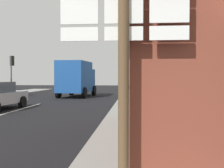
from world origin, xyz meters
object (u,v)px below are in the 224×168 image
object	(u,v)px
traffic_light_far_left	(12,66)
traffic_light_far_right	(124,69)
route_sign_post	(124,55)
delivery_truck	(77,78)

from	to	relation	value
traffic_light_far_left	traffic_light_far_right	bearing A→B (deg)	-1.06
traffic_light_far_right	traffic_light_far_left	distance (m)	10.38
route_sign_post	traffic_light_far_right	world-z (taller)	traffic_light_far_right
delivery_truck	traffic_light_far_right	world-z (taller)	traffic_light_far_right
traffic_light_far_left	route_sign_post	bearing A→B (deg)	-60.78
delivery_truck	route_sign_post	distance (m)	19.59
route_sign_post	traffic_light_far_right	distance (m)	19.62
route_sign_post	traffic_light_far_left	bearing A→B (deg)	119.22
delivery_truck	route_sign_post	world-z (taller)	route_sign_post
delivery_truck	traffic_light_far_left	xyz separation A→B (m)	(-6.23, 0.82, 1.07)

